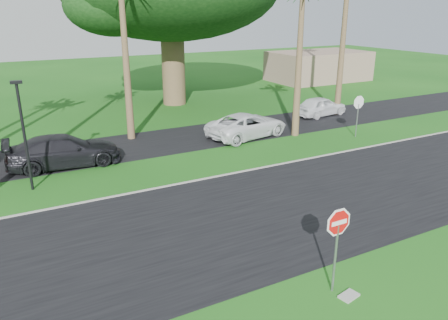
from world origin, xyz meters
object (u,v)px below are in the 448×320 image
at_px(stop_sign_near, 337,233).
at_px(car_pickup, 321,106).
at_px(stop_sign_far, 358,108).
at_px(car_dark, 64,151).
at_px(car_minivan, 247,126).

bearing_deg(stop_sign_near, car_pickup, 50.96).
xyz_separation_m(stop_sign_far, car_pickup, (1.62, 5.19, -1.08)).
xyz_separation_m(car_dark, car_minivan, (10.46, 0.14, -0.05)).
bearing_deg(car_minivan, stop_sign_near, 146.10).
relative_size(stop_sign_far, car_minivan, 0.51).
relative_size(stop_sign_near, car_pickup, 0.65).
distance_m(stop_sign_near, car_pickup, 20.87).
height_order(stop_sign_near, car_dark, stop_sign_near).
relative_size(car_minivan, car_pickup, 1.28).
relative_size(stop_sign_near, car_minivan, 0.51).
relative_size(stop_sign_near, car_dark, 0.49).
bearing_deg(stop_sign_far, stop_sign_near, 43.73).
distance_m(stop_sign_far, car_dark, 16.54).
height_order(stop_sign_far, car_dark, stop_sign_far).
distance_m(stop_sign_far, car_minivan, 6.62).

